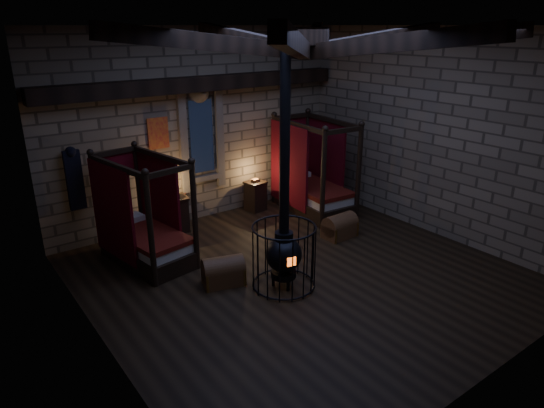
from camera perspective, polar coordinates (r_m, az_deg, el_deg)
room at (r=7.82m, az=3.49°, el=16.91°), size 7.02×7.02×4.29m
bed_left at (r=9.41m, az=-14.75°, el=-3.61°), size 1.30×2.05×2.00m
bed_right at (r=11.62m, az=4.68°, el=1.85°), size 1.27×2.16×2.17m
trunk_left at (r=8.43m, az=-5.75°, el=-7.94°), size 0.79×0.63×0.51m
trunk_right at (r=10.27m, az=7.98°, el=-2.67°), size 0.71×0.46×0.51m
nightstand_left at (r=10.60m, az=-11.17°, el=-1.12°), size 0.55×0.53×0.95m
nightstand_right at (r=11.60m, az=-1.95°, el=0.99°), size 0.50×0.48×0.78m
stove at (r=8.12m, az=1.39°, el=-5.62°), size 1.08×1.08×4.05m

